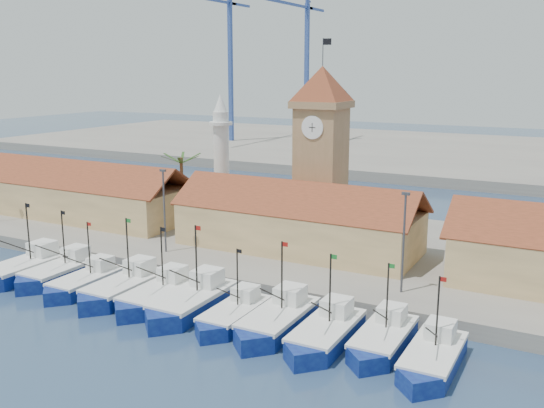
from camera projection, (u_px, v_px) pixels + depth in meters
The scene contains 22 objects.
ground at pixel (193, 326), 50.03m from camera, with size 400.00×400.00×0.00m, color #1C2D4A.
quay at pixel (313, 245), 70.54m from camera, with size 140.00×32.00×1.50m, color gray.
terminal at pixel (461, 155), 144.58m from camera, with size 240.00×80.00×2.00m, color gray.
boat_0 at pixel (24, 270), 61.70m from camera, with size 3.87×10.61×8.03m.
boat_1 at pixel (59, 273), 60.82m from camera, with size 3.60×9.85×7.45m.
boat_2 at pixel (85, 283), 58.07m from camera, with size 3.37×9.23×6.98m.
boat_3 at pixel (123, 289), 56.26m from camera, with size 3.78×10.36×7.84m.
boat_4 at pixel (157, 297), 54.50m from camera, with size 3.60×9.85×7.45m.
boat_5 at pixel (191, 304), 52.72m from camera, with size 3.91×10.70×8.10m.
boat_6 at pixel (233, 316), 50.37m from camera, with size 3.23×8.85×6.70m.
boat_7 at pixel (276, 322), 48.97m from camera, with size 3.74×10.24×7.75m.
boat_8 at pixel (325, 335), 46.56m from camera, with size 3.61×9.88×7.47m.
boat_9 at pixel (382, 341), 45.73m from camera, with size 3.38×9.26×7.00m.
boat_10 at pixel (432, 360), 42.69m from camera, with size 3.41×9.33×7.06m.
hall_left at pixel (83, 198), 81.10m from camera, with size 31.20×10.13×7.61m.
hall_center at pixel (298, 226), 66.40m from camera, with size 27.04×10.13×7.61m.
clock_tower at pixel (321, 148), 69.84m from camera, with size 5.80×5.80×22.70m.
minaret at pixel (221, 156), 78.94m from camera, with size 3.00×3.00×16.30m.
palm_tree at pixel (182, 182), 80.26m from camera, with size 5.60×5.03×8.39m.
lamp_posts at pixel (267, 220), 58.74m from camera, with size 80.70×0.25×9.03m.
crane_blue_far at pixel (226, 47), 157.83m from camera, with size 1.00×36.31×43.75m.
crane_blue_near at pixel (304, 51), 154.55m from camera, with size 1.00×33.89×42.25m.
Camera 1 is at (27.73, -38.09, 20.71)m, focal length 40.00 mm.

